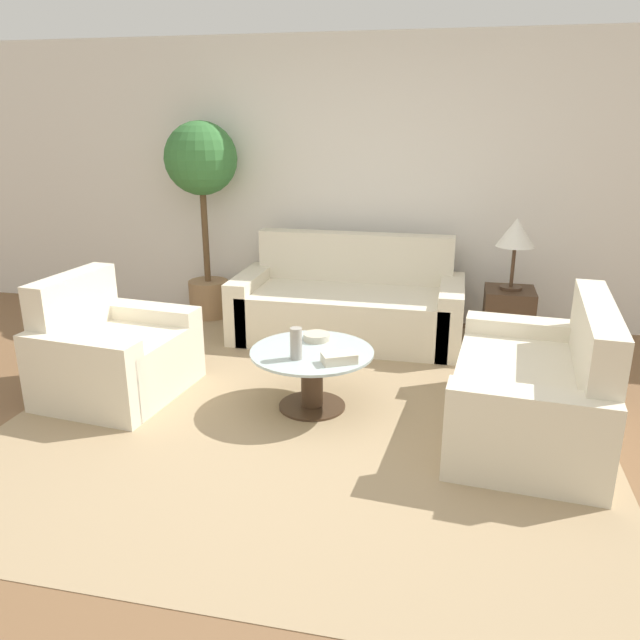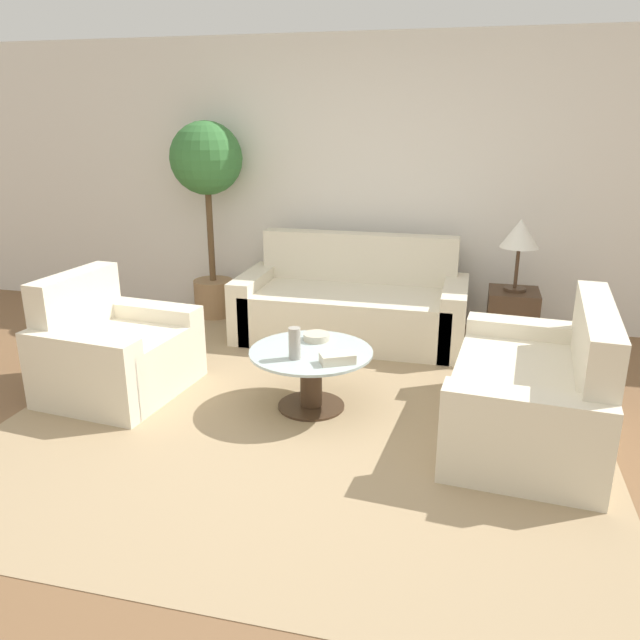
# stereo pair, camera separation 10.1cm
# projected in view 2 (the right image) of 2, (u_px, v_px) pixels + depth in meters

# --- Properties ---
(ground_plane) EXTENTS (14.00, 14.00, 0.00)m
(ground_plane) POSITION_uv_depth(u_px,v_px,m) (270.00, 453.00, 3.69)
(ground_plane) COLOR brown
(wall_back) EXTENTS (10.00, 0.06, 2.60)m
(wall_back) POSITION_uv_depth(u_px,v_px,m) (359.00, 183.00, 5.82)
(wall_back) COLOR white
(wall_back) RESTS_ON ground_plane
(rug) EXTENTS (3.79, 3.83, 0.01)m
(rug) POSITION_uv_depth(u_px,v_px,m) (311.00, 407.00, 4.27)
(rug) COLOR tan
(rug) RESTS_ON ground_plane
(sofa_main) EXTENTS (1.98, 0.91, 0.89)m
(sofa_main) POSITION_uv_depth(u_px,v_px,m) (353.00, 306.00, 5.57)
(sofa_main) COLOR beige
(sofa_main) RESTS_ON ground_plane
(armchair) EXTENTS (0.93, 1.05, 0.85)m
(armchair) POSITION_uv_depth(u_px,v_px,m) (112.00, 354.00, 4.46)
(armchair) COLOR beige
(armchair) RESTS_ON ground_plane
(loveseat) EXTENTS (0.98, 1.51, 0.87)m
(loveseat) POSITION_uv_depth(u_px,v_px,m) (539.00, 395.00, 3.79)
(loveseat) COLOR beige
(loveseat) RESTS_ON ground_plane
(coffee_table) EXTENTS (0.83, 0.83, 0.42)m
(coffee_table) POSITION_uv_depth(u_px,v_px,m) (311.00, 371.00, 4.19)
(coffee_table) COLOR #422D1E
(coffee_table) RESTS_ON ground_plane
(side_table) EXTENTS (0.40, 0.40, 0.53)m
(side_table) POSITION_uv_depth(u_px,v_px,m) (511.00, 321.00, 5.22)
(side_table) COLOR #422D1E
(side_table) RESTS_ON ground_plane
(table_lamp) EXTENTS (0.31, 0.31, 0.59)m
(table_lamp) POSITION_uv_depth(u_px,v_px,m) (520.00, 236.00, 4.99)
(table_lamp) COLOR #422D1E
(table_lamp) RESTS_ON side_table
(potted_plant) EXTENTS (0.67, 0.67, 1.86)m
(potted_plant) POSITION_uv_depth(u_px,v_px,m) (207.00, 181.00, 5.83)
(potted_plant) COLOR #93704C
(potted_plant) RESTS_ON ground_plane
(vase) EXTENTS (0.08, 0.08, 0.21)m
(vase) POSITION_uv_depth(u_px,v_px,m) (295.00, 343.00, 3.97)
(vase) COLOR #9E998E
(vase) RESTS_ON coffee_table
(bowl) EXTENTS (0.18, 0.18, 0.05)m
(bowl) POSITION_uv_depth(u_px,v_px,m) (316.00, 337.00, 4.33)
(bowl) COLOR beige
(bowl) RESTS_ON coffee_table
(book_stack) EXTENTS (0.25, 0.21, 0.06)m
(book_stack) POSITION_uv_depth(u_px,v_px,m) (337.00, 358.00, 3.92)
(book_stack) COLOR beige
(book_stack) RESTS_ON coffee_table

